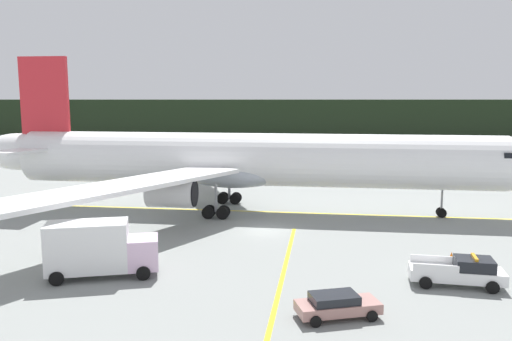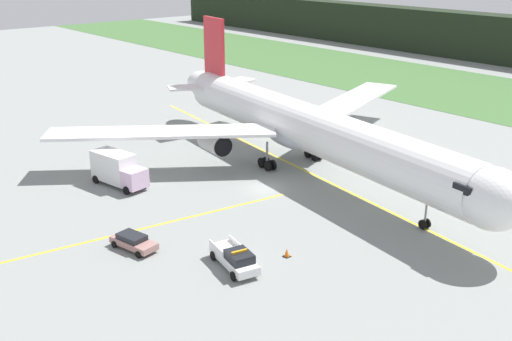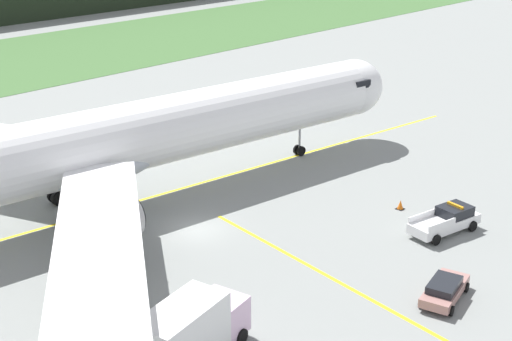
% 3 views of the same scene
% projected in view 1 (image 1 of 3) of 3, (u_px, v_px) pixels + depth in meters
% --- Properties ---
extents(ground, '(320.00, 320.00, 0.00)m').
position_uv_depth(ground, '(262.00, 230.00, 44.62)').
color(ground, gray).
extents(grass_verge, '(320.00, 33.62, 0.04)m').
position_uv_depth(grass_verge, '(258.00, 153.00, 104.05)').
color(grass_verge, '#406835').
rests_on(grass_verge, ground).
extents(distant_tree_line, '(288.00, 7.78, 10.51)m').
position_uv_depth(distant_tree_line, '(257.00, 120.00, 135.11)').
color(distant_tree_line, black).
rests_on(distant_tree_line, ground).
extents(taxiway_centerline_main, '(75.12, 10.56, 0.01)m').
position_uv_depth(taxiway_centerline_main, '(254.00, 211.00, 51.87)').
color(taxiway_centerline_main, yellow).
rests_on(taxiway_centerline_main, ground).
extents(taxiway_centerline_spur, '(4.92, 33.85, 0.01)m').
position_uv_depth(taxiway_centerline_spur, '(273.00, 307.00, 28.42)').
color(taxiway_centerline_spur, yellow).
rests_on(taxiway_centerline_spur, ground).
extents(airliner, '(57.11, 52.49, 15.56)m').
position_uv_depth(airliner, '(247.00, 160.00, 51.21)').
color(airliner, white).
rests_on(airliner, ground).
extents(ops_pickup_truck, '(5.83, 3.07, 1.94)m').
position_uv_depth(ops_pickup_truck, '(458.00, 271.00, 31.58)').
color(ops_pickup_truck, white).
rests_on(ops_pickup_truck, ground).
extents(catering_truck, '(7.26, 3.77, 3.78)m').
position_uv_depth(catering_truck, '(97.00, 248.00, 32.95)').
color(catering_truck, silver).
rests_on(catering_truck, ground).
extents(staff_car, '(4.64, 2.71, 1.30)m').
position_uv_depth(staff_car, '(335.00, 304.00, 27.06)').
color(staff_car, '#A2736C').
rests_on(staff_car, ground).
extents(apron_cone, '(0.58, 0.58, 0.73)m').
position_uv_depth(apron_cone, '(449.00, 257.00, 36.15)').
color(apron_cone, black).
rests_on(apron_cone, ground).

